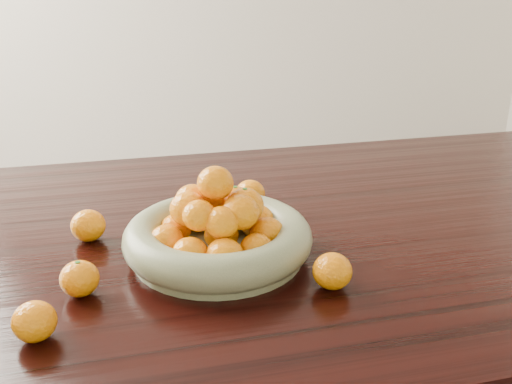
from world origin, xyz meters
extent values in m
cube|color=black|center=(0.00, 0.00, 0.73)|extent=(2.00, 1.00, 0.04)
cube|color=black|center=(0.93, 0.43, 0.35)|extent=(0.08, 0.08, 0.71)
cylinder|color=gray|center=(-0.09, -0.10, 0.76)|extent=(0.29, 0.29, 0.01)
torus|color=gray|center=(-0.09, -0.10, 0.79)|extent=(0.32, 0.32, 0.06)
ellipsoid|color=orange|center=(-0.01, -0.07, 0.79)|extent=(0.06, 0.06, 0.06)
ellipsoid|color=orange|center=(-0.05, -0.03, 0.79)|extent=(0.06, 0.06, 0.06)
ellipsoid|color=orange|center=(-0.11, -0.01, 0.79)|extent=(0.06, 0.06, 0.06)
ellipsoid|color=orange|center=(-0.15, -0.06, 0.79)|extent=(0.05, 0.05, 0.05)
ellipsoid|color=orange|center=(-0.18, -0.11, 0.79)|extent=(0.06, 0.06, 0.06)
ellipsoid|color=orange|center=(-0.14, -0.17, 0.79)|extent=(0.06, 0.06, 0.06)
ellipsoid|color=orange|center=(-0.09, -0.19, 0.79)|extent=(0.06, 0.06, 0.06)
ellipsoid|color=orange|center=(-0.04, -0.17, 0.79)|extent=(0.06, 0.06, 0.05)
ellipsoid|color=orange|center=(-0.01, -0.12, 0.79)|extent=(0.06, 0.06, 0.06)
ellipsoid|color=orange|center=(-0.08, -0.11, 0.79)|extent=(0.06, 0.06, 0.06)
ellipsoid|color=orange|center=(-0.05, -0.07, 0.84)|extent=(0.06, 0.06, 0.05)
ellipsoid|color=orange|center=(-0.08, -0.05, 0.84)|extent=(0.06, 0.06, 0.06)
ellipsoid|color=orange|center=(-0.12, -0.06, 0.84)|extent=(0.06, 0.06, 0.06)
ellipsoid|color=orange|center=(-0.14, -0.10, 0.84)|extent=(0.06, 0.06, 0.06)
ellipsoid|color=orange|center=(-0.12, -0.14, 0.84)|extent=(0.05, 0.05, 0.05)
ellipsoid|color=orange|center=(-0.09, -0.15, 0.84)|extent=(0.06, 0.06, 0.05)
ellipsoid|color=orange|center=(-0.06, -0.14, 0.84)|extent=(0.06, 0.06, 0.06)
ellipsoid|color=orange|center=(-0.04, -0.11, 0.84)|extent=(0.06, 0.06, 0.06)
ellipsoid|color=orange|center=(-0.09, -0.10, 0.88)|extent=(0.06, 0.06, 0.06)
ellipsoid|color=orange|center=(-0.31, -0.18, 0.78)|extent=(0.06, 0.06, 0.06)
ellipsoid|color=orange|center=(-0.37, -0.28, 0.78)|extent=(0.06, 0.06, 0.05)
ellipsoid|color=orange|center=(0.06, -0.25, 0.78)|extent=(0.06, 0.06, 0.06)
ellipsoid|color=orange|center=(-0.31, 0.02, 0.78)|extent=(0.06, 0.06, 0.06)
ellipsoid|color=orange|center=(0.02, 0.10, 0.78)|extent=(0.06, 0.06, 0.06)
camera|label=1|loc=(-0.24, -0.97, 1.21)|focal=40.00mm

